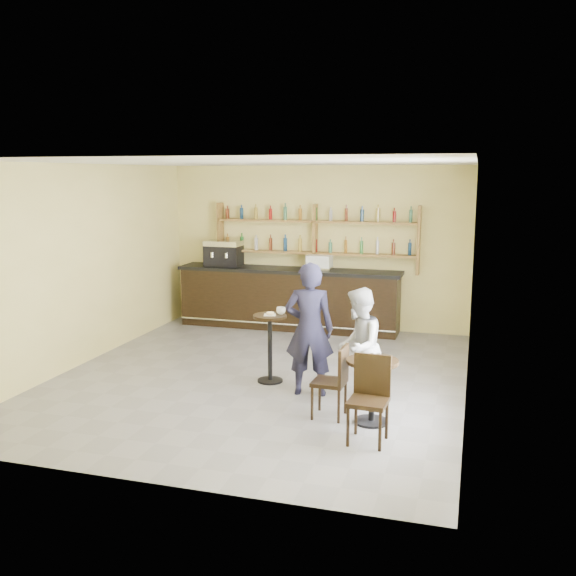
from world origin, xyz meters
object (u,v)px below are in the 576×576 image
(pastry_case, at_px, (319,262))
(bar_counter, at_px, (289,298))
(espresso_machine, at_px, (224,253))
(patron_second, at_px, (358,346))
(cafe_table, at_px, (372,391))
(man_main, at_px, (309,329))
(chair_south, at_px, (368,401))
(pedestal_table, at_px, (270,349))
(chair_west, at_px, (329,381))

(pastry_case, bearing_deg, bar_counter, 170.61)
(espresso_machine, distance_m, patron_second, 5.18)
(bar_counter, xyz_separation_m, cafe_table, (2.37, -4.46, -0.20))
(man_main, distance_m, patron_second, 0.75)
(bar_counter, xyz_separation_m, patron_second, (2.08, -3.81, 0.18))
(bar_counter, relative_size, pastry_case, 9.30)
(chair_south, bearing_deg, cafe_table, 98.54)
(bar_counter, distance_m, man_main, 3.91)
(patron_second, bearing_deg, man_main, -103.52)
(chair_south, bearing_deg, man_main, 130.67)
(espresso_machine, distance_m, man_main, 4.59)
(pedestal_table, relative_size, chair_west, 1.09)
(bar_counter, bearing_deg, cafe_table, -61.97)
(espresso_machine, relative_size, patron_second, 0.45)
(pedestal_table, height_order, patron_second, patron_second)
(chair_south, bearing_deg, chair_west, 136.49)
(pastry_case, bearing_deg, pedestal_table, -98.41)
(man_main, relative_size, chair_south, 1.87)
(pastry_case, distance_m, man_main, 3.75)
(pastry_case, height_order, cafe_table, pastry_case)
(espresso_machine, xyz_separation_m, pastry_case, (1.99, 0.00, -0.11))
(pastry_case, xyz_separation_m, cafe_table, (1.75, -4.46, -0.94))
(espresso_machine, distance_m, pedestal_table, 3.99)
(chair_west, bearing_deg, espresso_machine, -141.53)
(chair_west, bearing_deg, man_main, -146.39)
(bar_counter, relative_size, cafe_table, 5.50)
(cafe_table, bearing_deg, bar_counter, 118.03)
(pastry_case, bearing_deg, man_main, -87.83)
(espresso_machine, bearing_deg, pedestal_table, -59.39)
(bar_counter, bearing_deg, chair_west, -67.53)
(pedestal_table, xyz_separation_m, chair_south, (1.75, -1.77, -0.01))
(pastry_case, distance_m, chair_west, 4.65)
(cafe_table, bearing_deg, man_main, 141.27)
(cafe_table, xyz_separation_m, chair_west, (-0.55, 0.05, 0.06))
(chair_west, distance_m, chair_south, 0.89)
(espresso_machine, bearing_deg, patron_second, -49.09)
(pastry_case, height_order, chair_south, pastry_case)
(cafe_table, bearing_deg, espresso_machine, 130.03)
(chair_west, bearing_deg, cafe_table, 87.34)
(bar_counter, distance_m, pastry_case, 0.97)
(pedestal_table, bearing_deg, bar_counter, 101.62)
(pastry_case, xyz_separation_m, man_main, (0.75, -3.65, -0.41))
(cafe_table, height_order, chair_south, chair_south)
(espresso_machine, bearing_deg, chair_south, -54.41)
(bar_counter, bearing_deg, pedestal_table, -78.38)
(chair_west, relative_size, patron_second, 0.59)
(espresso_machine, xyz_separation_m, patron_second, (3.45, -3.81, -0.67))
(bar_counter, relative_size, espresso_machine, 6.24)
(patron_second, bearing_deg, pastry_case, -160.12)
(espresso_machine, height_order, chair_west, espresso_machine)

